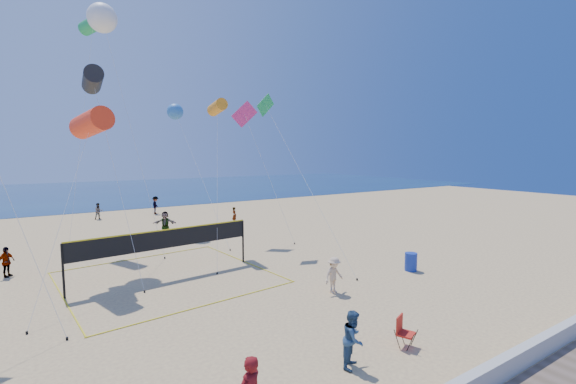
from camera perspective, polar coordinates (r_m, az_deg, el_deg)
ground at (r=12.30m, az=5.48°, el=-24.82°), size 120.00×120.00×0.00m
ocean at (r=70.84m, az=-27.52°, el=0.03°), size 140.00×50.00×0.03m
bystander_a at (r=12.20m, az=9.67°, el=-20.63°), size 1.04×0.98×1.69m
bystander_b at (r=17.77m, az=6.82°, el=-12.12°), size 1.12×0.73×1.63m
far_person_0 at (r=24.40m, az=-36.28°, el=-8.36°), size 0.91×0.91×1.55m
far_person_1 at (r=30.86m, az=-17.74°, el=-4.46°), size 1.78×1.33×1.86m
far_person_2 at (r=34.49m, az=-7.95°, el=-3.48°), size 0.38×0.57×1.52m
far_person_3 at (r=40.76m, az=-26.26°, el=-2.57°), size 0.84×0.70×1.56m
far_person_4 at (r=42.07m, az=-19.03°, el=-1.86°), size 1.16×1.37×1.84m
camp_chair at (r=13.74m, az=16.66°, el=-18.94°), size 0.69×0.80×1.12m
trash_barrel at (r=21.89m, az=17.74°, el=-9.82°), size 0.71×0.71×0.96m
volleyball_net at (r=20.40m, az=-17.65°, el=-7.42°), size 10.10×9.97×2.48m
kite_0 at (r=21.06m, az=-27.09°, el=9.07°), size 3.88×6.73×8.45m
kite_1 at (r=23.37m, az=-26.97°, el=14.58°), size 1.64×6.49×10.72m
kite_2 at (r=25.38m, az=-10.43°, el=12.21°), size 2.72×5.93×9.67m
kite_4 at (r=25.03m, az=-2.62°, el=11.39°), size 1.52×8.70×10.15m
kite_5 at (r=28.18m, az=-6.18°, el=10.64°), size 2.96×3.82×10.01m
kite_6 at (r=27.35m, az=-25.83°, el=22.17°), size 3.30×4.04×15.10m
kite_7 at (r=31.98m, az=-16.38°, el=11.34°), size 1.70×8.84×10.13m
kite_8 at (r=31.53m, az=-26.89°, el=21.27°), size 3.49×5.86×15.64m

